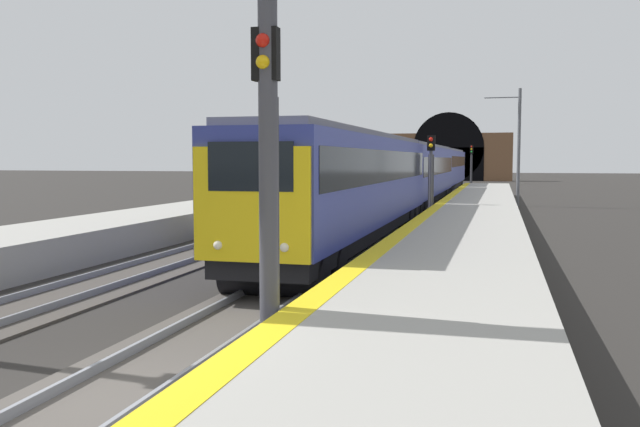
% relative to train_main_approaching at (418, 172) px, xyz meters
% --- Properties ---
extents(ground_plane, '(320.00, 320.00, 0.00)m').
position_rel_train_main_approaching_xyz_m(ground_plane, '(-36.49, -0.00, -2.41)').
color(ground_plane, '#282623').
extents(platform_right, '(112.00, 3.88, 1.06)m').
position_rel_train_main_approaching_xyz_m(platform_right, '(-36.49, -3.95, -1.88)').
color(platform_right, '#9E9B93').
rests_on(platform_right, ground_plane).
extents(platform_right_edge_strip, '(112.00, 0.50, 0.01)m').
position_rel_train_main_approaching_xyz_m(platform_right_edge_strip, '(-36.49, -2.26, -1.34)').
color(platform_right_edge_strip, yellow).
rests_on(platform_right_edge_strip, platform_right).
extents(track_main_line, '(160.00, 2.64, 0.21)m').
position_rel_train_main_approaching_xyz_m(track_main_line, '(-36.49, -0.00, -2.37)').
color(track_main_line, '#4C4742').
rests_on(track_main_line, ground_plane).
extents(train_main_approaching, '(61.64, 2.87, 4.17)m').
position_rel_train_main_approaching_xyz_m(train_main_approaching, '(0.00, 0.00, 0.00)').
color(train_main_approaching, navy).
rests_on(train_main_approaching, ground_plane).
extents(train_adjacent_platform, '(37.66, 3.13, 4.72)m').
position_rel_train_main_approaching_xyz_m(train_adjacent_platform, '(-0.53, 4.84, -0.22)').
color(train_adjacent_platform, gray).
rests_on(train_adjacent_platform, ground_plane).
extents(railway_signal_near, '(0.39, 0.38, 5.12)m').
position_rel_train_main_approaching_xyz_m(railway_signal_near, '(-34.80, -1.78, 0.59)').
color(railway_signal_near, '#38383D').
rests_on(railway_signal_near, ground_plane).
extents(railway_signal_mid, '(0.39, 0.38, 4.41)m').
position_rel_train_main_approaching_xyz_m(railway_signal_mid, '(-10.28, -1.78, 0.21)').
color(railway_signal_mid, '#4C4C54').
rests_on(railway_signal_mid, ground_plane).
extents(railway_signal_far, '(0.39, 0.38, 4.91)m').
position_rel_train_main_approaching_xyz_m(railway_signal_far, '(39.21, -1.78, 0.58)').
color(railway_signal_far, '#38383D').
rests_on(railway_signal_far, ground_plane).
extents(tunnel_portal, '(2.82, 18.64, 10.44)m').
position_rel_train_main_approaching_xyz_m(tunnel_portal, '(61.04, 2.42, 1.17)').
color(tunnel_portal, brown).
rests_on(tunnel_portal, ground_plane).
extents(catenary_mast_far, '(0.22, 2.47, 8.06)m').
position_rel_train_main_approaching_xyz_m(catenary_mast_far, '(4.85, -6.25, 1.75)').
color(catenary_mast_far, '#595B60').
rests_on(catenary_mast_far, ground_plane).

